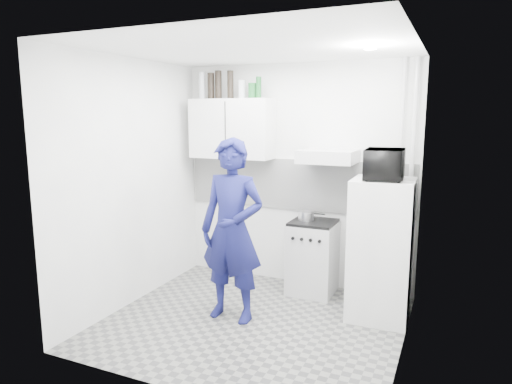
% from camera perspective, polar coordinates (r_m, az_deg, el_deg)
% --- Properties ---
extents(floor, '(2.80, 2.80, 0.00)m').
position_cam_1_polar(floor, '(4.66, -0.45, -16.01)').
color(floor, slate).
rests_on(floor, ground).
extents(ceiling, '(2.80, 2.80, 0.00)m').
position_cam_1_polar(ceiling, '(4.24, -0.50, 17.55)').
color(ceiling, white).
rests_on(ceiling, wall_back).
extents(wall_back, '(2.80, 0.00, 2.80)m').
position_cam_1_polar(wall_back, '(5.41, 5.01, 2.01)').
color(wall_back, white).
rests_on(wall_back, floor).
extents(wall_left, '(0.00, 2.60, 2.60)m').
position_cam_1_polar(wall_left, '(5.00, -15.26, 1.06)').
color(wall_left, white).
rests_on(wall_left, floor).
extents(wall_right, '(0.00, 2.60, 2.60)m').
position_cam_1_polar(wall_right, '(3.90, 18.59, -1.46)').
color(wall_right, white).
rests_on(wall_right, floor).
extents(person, '(0.66, 0.44, 1.80)m').
position_cam_1_polar(person, '(4.47, -3.01, -4.81)').
color(person, '#12154A').
rests_on(person, floor).
extents(stove, '(0.50, 0.50, 0.81)m').
position_cam_1_polar(stove, '(5.28, 7.09, -8.20)').
color(stove, '#B8B7B6').
rests_on(stove, floor).
extents(fridge, '(0.60, 0.60, 1.40)m').
position_cam_1_polar(fridge, '(4.70, 15.31, -6.94)').
color(fridge, silver).
rests_on(fridge, floor).
extents(stove_top, '(0.48, 0.48, 0.03)m').
position_cam_1_polar(stove_top, '(5.17, 7.19, -3.78)').
color(stove_top, black).
rests_on(stove_top, stove).
extents(saucepan, '(0.18, 0.18, 0.10)m').
position_cam_1_polar(saucepan, '(5.21, 6.28, -2.92)').
color(saucepan, silver).
rests_on(saucepan, stove_top).
extents(microwave, '(0.55, 0.39, 0.29)m').
position_cam_1_polar(microwave, '(4.54, 15.79, 3.37)').
color(microwave, black).
rests_on(microwave, fridge).
extents(bottle_a, '(0.08, 0.08, 0.32)m').
position_cam_1_polar(bottle_a, '(5.70, -6.78, 13.07)').
color(bottle_a, '#B2B7BC').
rests_on(bottle_a, upper_cabinet).
extents(bottle_b, '(0.08, 0.08, 0.31)m').
position_cam_1_polar(bottle_b, '(5.63, -5.66, 13.04)').
color(bottle_b, black).
rests_on(bottle_b, upper_cabinet).
extents(bottle_c, '(0.08, 0.08, 0.33)m').
position_cam_1_polar(bottle_c, '(5.59, -4.73, 13.20)').
color(bottle_c, black).
rests_on(bottle_c, upper_cabinet).
extents(bottle_d, '(0.07, 0.07, 0.32)m').
position_cam_1_polar(bottle_d, '(5.51, -3.22, 13.24)').
color(bottle_d, black).
rests_on(bottle_d, upper_cabinet).
extents(canister_a, '(0.08, 0.08, 0.21)m').
position_cam_1_polar(canister_a, '(5.44, -1.77, 12.70)').
color(canister_a, '#B2B7BC').
rests_on(canister_a, upper_cabinet).
extents(canister_b, '(0.09, 0.09, 0.17)m').
position_cam_1_polar(canister_b, '(5.38, -0.49, 12.54)').
color(canister_b, '#144C1E').
rests_on(canister_b, upper_cabinet).
extents(bottle_e, '(0.06, 0.06, 0.24)m').
position_cam_1_polar(bottle_e, '(5.35, 0.34, 12.93)').
color(bottle_e, '#144C1E').
rests_on(bottle_e, upper_cabinet).
extents(upper_cabinet, '(1.00, 0.35, 0.70)m').
position_cam_1_polar(upper_cabinet, '(5.49, -2.99, 7.91)').
color(upper_cabinet, silver).
rests_on(upper_cabinet, wall_back).
extents(range_hood, '(0.60, 0.50, 0.14)m').
position_cam_1_polar(range_hood, '(5.01, 9.01, 4.42)').
color(range_hood, '#B8B7B6').
rests_on(range_hood, wall_back).
extents(backsplash, '(2.74, 0.03, 0.60)m').
position_cam_1_polar(backsplash, '(5.41, 4.95, 0.94)').
color(backsplash, white).
rests_on(backsplash, wall_back).
extents(pipe_a, '(0.05, 0.05, 2.60)m').
position_cam_1_polar(pipe_a, '(5.06, 18.76, 0.99)').
color(pipe_a, '#B8B7B6').
rests_on(pipe_a, floor).
extents(pipe_b, '(0.04, 0.04, 2.60)m').
position_cam_1_polar(pipe_b, '(5.07, 17.41, 1.08)').
color(pipe_b, '#B8B7B6').
rests_on(pipe_b, floor).
extents(ceiling_spot_fixture, '(0.10, 0.10, 0.02)m').
position_cam_1_polar(ceiling_spot_fixture, '(4.12, 14.09, 17.07)').
color(ceiling_spot_fixture, white).
rests_on(ceiling_spot_fixture, ceiling).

